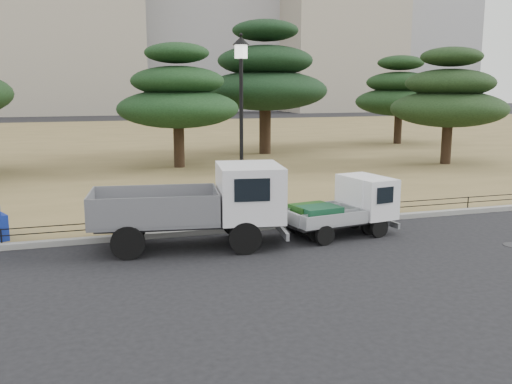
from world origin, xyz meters
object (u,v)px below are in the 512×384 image
object	(u,v)px
truck_large	(200,202)
truck_kei_front	(341,205)
street_lamp	(241,100)
truck_kei_rear	(349,208)

from	to	relation	value
truck_large	truck_kei_front	xyz separation A→B (m)	(4.33, 0.22, -0.41)
truck_large	truck_kei_front	size ratio (longest dim) A/B	1.61
truck_large	street_lamp	world-z (taller)	street_lamp
street_lamp	truck_kei_front	bearing A→B (deg)	-26.43
truck_large	street_lamp	distance (m)	3.53
truck_kei_rear	truck_kei_front	bearing A→B (deg)	96.88
truck_large	street_lamp	xyz separation A→B (m)	(1.63, 1.56, 2.71)
truck_large	truck_kei_rear	world-z (taller)	truck_large
truck_kei_front	truck_kei_rear	world-z (taller)	truck_kei_front
truck_kei_rear	street_lamp	xyz separation A→B (m)	(-2.80, 1.70, 3.12)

